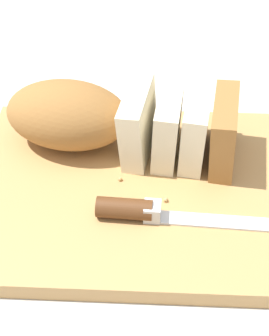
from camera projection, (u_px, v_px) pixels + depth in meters
ground_plane at (134, 198)px, 0.65m from camera, size 3.00×3.00×0.00m
cutting_board at (134, 191)px, 0.64m from camera, size 0.42×0.32×0.03m
bread_loaf at (114, 120)px, 0.65m from camera, size 0.32×0.14×0.09m
bread_knife at (154, 212)px, 0.58m from camera, size 0.30×0.03×0.03m
crumb_near_knife at (166, 200)px, 0.61m from camera, size 0.01×0.01×0.01m
crumb_near_loaf at (120, 179)px, 0.63m from camera, size 0.01×0.01×0.01m
crumb_stray_left at (160, 146)px, 0.68m from camera, size 0.01×0.01×0.01m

